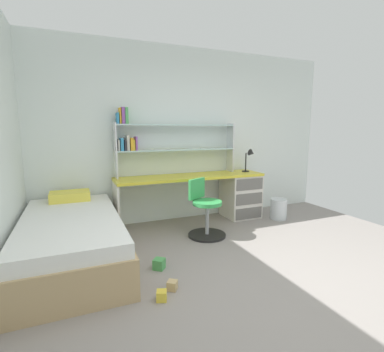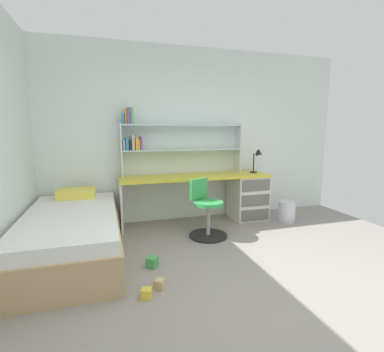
{
  "view_description": "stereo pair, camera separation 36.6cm",
  "coord_description": "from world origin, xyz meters",
  "px_view_note": "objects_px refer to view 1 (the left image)",
  "views": [
    {
      "loc": [
        -1.6,
        -1.84,
        1.45
      ],
      "look_at": [
        -0.21,
        1.5,
        0.87
      ],
      "focal_mm": 26.79,
      "sensor_mm": 36.0,
      "label": 1
    },
    {
      "loc": [
        -1.26,
        -1.97,
        1.45
      ],
      "look_at": [
        -0.21,
        1.5,
        0.87
      ],
      "focal_mm": 26.79,
      "sensor_mm": 36.0,
      "label": 2
    }
  ],
  "objects_px": {
    "bed_platform": "(72,239)",
    "bookshelf_hutch": "(161,139)",
    "toy_block_green_2": "(159,264)",
    "desk": "(227,192)",
    "swivel_chair": "(205,214)",
    "toy_block_natural_1": "(172,285)",
    "toy_block_yellow_0": "(162,296)",
    "desk_lamp": "(250,157)",
    "waste_bin": "(279,209)"
  },
  "relations": [
    {
      "from": "bed_platform",
      "to": "bookshelf_hutch",
      "type": "bearing_deg",
      "value": 34.44
    },
    {
      "from": "bed_platform",
      "to": "toy_block_green_2",
      "type": "relative_size",
      "value": 18.99
    },
    {
      "from": "desk",
      "to": "swivel_chair",
      "type": "relative_size",
      "value": 2.96
    },
    {
      "from": "toy_block_natural_1",
      "to": "toy_block_green_2",
      "type": "height_order",
      "value": "toy_block_green_2"
    },
    {
      "from": "toy_block_yellow_0",
      "to": "desk_lamp",
      "type": "bearing_deg",
      "value": 40.95
    },
    {
      "from": "desk_lamp",
      "to": "swivel_chair",
      "type": "bearing_deg",
      "value": -152.28
    },
    {
      "from": "bed_platform",
      "to": "toy_block_green_2",
      "type": "xyz_separation_m",
      "value": [
        0.84,
        -0.55,
        -0.21
      ]
    },
    {
      "from": "toy_block_green_2",
      "to": "desk_lamp",
      "type": "bearing_deg",
      "value": 32.85
    },
    {
      "from": "desk",
      "to": "toy_block_yellow_0",
      "type": "height_order",
      "value": "desk"
    },
    {
      "from": "desk",
      "to": "toy_block_natural_1",
      "type": "bearing_deg",
      "value": -131.94
    },
    {
      "from": "desk_lamp",
      "to": "waste_bin",
      "type": "distance_m",
      "value": 0.98
    },
    {
      "from": "swivel_chair",
      "to": "waste_bin",
      "type": "height_order",
      "value": "swivel_chair"
    },
    {
      "from": "desk_lamp",
      "to": "waste_bin",
      "type": "relative_size",
      "value": 1.15
    },
    {
      "from": "desk",
      "to": "desk_lamp",
      "type": "xyz_separation_m",
      "value": [
        0.41,
        -0.02,
        0.58
      ]
    },
    {
      "from": "toy_block_yellow_0",
      "to": "swivel_chair",
      "type": "bearing_deg",
      "value": 51.17
    },
    {
      "from": "waste_bin",
      "to": "toy_block_green_2",
      "type": "relative_size",
      "value": 3.04
    },
    {
      "from": "swivel_chair",
      "to": "toy_block_green_2",
      "type": "distance_m",
      "value": 1.13
    },
    {
      "from": "desk",
      "to": "bed_platform",
      "type": "bearing_deg",
      "value": -162.71
    },
    {
      "from": "desk",
      "to": "bed_platform",
      "type": "height_order",
      "value": "desk"
    },
    {
      "from": "bed_platform",
      "to": "toy_block_natural_1",
      "type": "bearing_deg",
      "value": -49.53
    },
    {
      "from": "toy_block_natural_1",
      "to": "waste_bin",
      "type": "bearing_deg",
      "value": 30.27
    },
    {
      "from": "desk_lamp",
      "to": "toy_block_yellow_0",
      "type": "bearing_deg",
      "value": -139.05
    },
    {
      "from": "bookshelf_hutch",
      "to": "desk_lamp",
      "type": "relative_size",
      "value": 4.96
    },
    {
      "from": "bookshelf_hutch",
      "to": "desk_lamp",
      "type": "distance_m",
      "value": 1.52
    },
    {
      "from": "desk",
      "to": "bed_platform",
      "type": "distance_m",
      "value": 2.5
    },
    {
      "from": "desk",
      "to": "desk_lamp",
      "type": "height_order",
      "value": "desk_lamp"
    },
    {
      "from": "bookshelf_hutch",
      "to": "desk_lamp",
      "type": "height_order",
      "value": "bookshelf_hutch"
    },
    {
      "from": "desk",
      "to": "swivel_chair",
      "type": "xyz_separation_m",
      "value": [
        -0.68,
        -0.6,
        -0.12
      ]
    },
    {
      "from": "swivel_chair",
      "to": "toy_block_yellow_0",
      "type": "relative_size",
      "value": 9.05
    },
    {
      "from": "swivel_chair",
      "to": "desk_lamp",
      "type": "bearing_deg",
      "value": 27.72
    },
    {
      "from": "toy_block_yellow_0",
      "to": "toy_block_green_2",
      "type": "distance_m",
      "value": 0.57
    },
    {
      "from": "bookshelf_hutch",
      "to": "bed_platform",
      "type": "relative_size",
      "value": 0.91
    },
    {
      "from": "bookshelf_hutch",
      "to": "toy_block_green_2",
      "type": "height_order",
      "value": "bookshelf_hutch"
    },
    {
      "from": "bookshelf_hutch",
      "to": "toy_block_yellow_0",
      "type": "bearing_deg",
      "value": -107.23
    },
    {
      "from": "bed_platform",
      "to": "toy_block_yellow_0",
      "type": "bearing_deg",
      "value": -57.62
    },
    {
      "from": "desk",
      "to": "bookshelf_hutch",
      "type": "distance_m",
      "value": 1.4
    },
    {
      "from": "toy_block_natural_1",
      "to": "bookshelf_hutch",
      "type": "bearing_deg",
      "value": 75.59
    },
    {
      "from": "bookshelf_hutch",
      "to": "swivel_chair",
      "type": "xyz_separation_m",
      "value": [
        0.38,
        -0.76,
        -1.01
      ]
    },
    {
      "from": "toy_block_yellow_0",
      "to": "toy_block_natural_1",
      "type": "xyz_separation_m",
      "value": [
        0.14,
        0.12,
        -0.0
      ]
    },
    {
      "from": "waste_bin",
      "to": "toy_block_green_2",
      "type": "height_order",
      "value": "waste_bin"
    },
    {
      "from": "waste_bin",
      "to": "toy_block_natural_1",
      "type": "relative_size",
      "value": 3.88
    },
    {
      "from": "bed_platform",
      "to": "toy_block_natural_1",
      "type": "height_order",
      "value": "bed_platform"
    },
    {
      "from": "desk",
      "to": "toy_block_green_2",
      "type": "height_order",
      "value": "desk"
    },
    {
      "from": "desk",
      "to": "desk_lamp",
      "type": "bearing_deg",
      "value": -3.39
    },
    {
      "from": "toy_block_green_2",
      "to": "toy_block_natural_1",
      "type": "bearing_deg",
      "value": -90.16
    },
    {
      "from": "bookshelf_hutch",
      "to": "swivel_chair",
      "type": "height_order",
      "value": "bookshelf_hutch"
    },
    {
      "from": "bookshelf_hutch",
      "to": "toy_block_yellow_0",
      "type": "height_order",
      "value": "bookshelf_hutch"
    },
    {
      "from": "waste_bin",
      "to": "toy_block_green_2",
      "type": "distance_m",
      "value": 2.48
    },
    {
      "from": "swivel_chair",
      "to": "toy_block_natural_1",
      "type": "distance_m",
      "value": 1.44
    },
    {
      "from": "bookshelf_hutch",
      "to": "waste_bin",
      "type": "height_order",
      "value": "bookshelf_hutch"
    }
  ]
}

